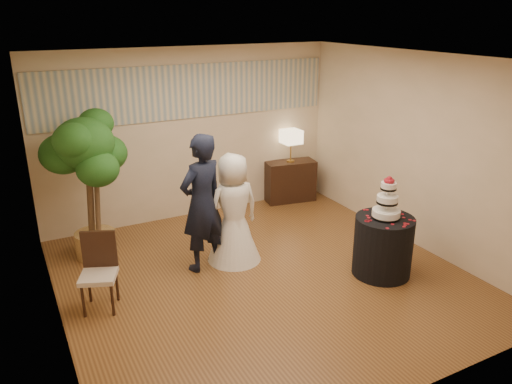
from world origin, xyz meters
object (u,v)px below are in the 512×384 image
wedding_cake (388,197)px  table_lamp (291,146)px  bride (233,208)px  cake_table (383,246)px  console (290,181)px  side_chair (98,274)px  groom (202,203)px  ficus_tree (89,186)px

wedding_cake → table_lamp: 2.93m
bride → cake_table: bride is taller
console → side_chair: bearing=-142.7°
cake_table → side_chair: size_ratio=0.87×
bride → console: bride is taller
cake_table → table_lamp: 3.00m
groom → table_lamp: bearing=-164.9°
side_chair → console: bearing=50.0°
console → cake_table: bearing=-87.5°
console → side_chair: side_chair is taller
ficus_tree → console: bearing=9.6°
wedding_cake → side_chair: 3.64m
wedding_cake → console: (0.35, 2.91, -0.71)m
groom → side_chair: size_ratio=2.04×
table_lamp → ficus_tree: size_ratio=0.27×
console → table_lamp: 0.66m
bride → cake_table: bearing=137.4°
bride → table_lamp: (1.92, 1.64, 0.26)m
table_lamp → groom: bearing=-145.2°
groom → cake_table: groom is taller
bride → cake_table: size_ratio=1.93×
wedding_cake → side_chair: bearing=165.8°
cake_table → console: cake_table is taller
groom → bride: (0.46, 0.01, -0.16)m
console → table_lamp: (0.00, 0.00, 0.66)m
cake_table → console: bearing=83.1°
groom → side_chair: 1.58m
bride → ficus_tree: (-1.70, 1.02, 0.28)m
wedding_cake → console: bearing=83.1°
console → ficus_tree: size_ratio=0.42×
wedding_cake → table_lamp: (0.35, 2.91, -0.05)m
cake_table → ficus_tree: 4.04m
wedding_cake → ficus_tree: 3.99m
groom → bride: groom is taller
bride → cake_table: (1.56, -1.28, -0.37)m
bride → table_lamp: 2.53m
cake_table → side_chair: (-3.48, 0.88, 0.06)m
cake_table → groom: bearing=148.0°
cake_table → wedding_cake: wedding_cake is taller
side_chair → bride: bearing=33.7°
table_lamp → bride: bearing=-139.5°
wedding_cake → table_lamp: bearing=83.1°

